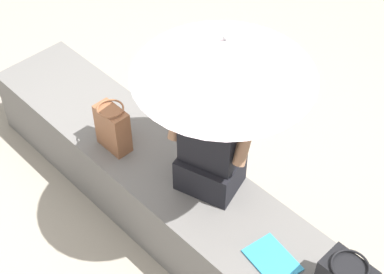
{
  "coord_description": "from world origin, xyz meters",
  "views": [
    {
      "loc": [
        -1.77,
        1.57,
        3.19
      ],
      "look_at": [
        -0.1,
        -0.05,
        0.85
      ],
      "focal_mm": 55.78,
      "sensor_mm": 36.0,
      "label": 1
    }
  ],
  "objects_px": {
    "handbag_black": "(113,128)",
    "magazine": "(272,260)",
    "person_seated": "(211,137)",
    "parasol": "(224,58)"
  },
  "relations": [
    {
      "from": "parasol",
      "to": "magazine",
      "type": "relative_size",
      "value": 4.02
    },
    {
      "from": "handbag_black",
      "to": "magazine",
      "type": "distance_m",
      "value": 1.25
    },
    {
      "from": "magazine",
      "to": "parasol",
      "type": "bearing_deg",
      "value": -3.67
    },
    {
      "from": "parasol",
      "to": "handbag_black",
      "type": "relative_size",
      "value": 3.47
    },
    {
      "from": "parasol",
      "to": "handbag_black",
      "type": "distance_m",
      "value": 1.12
    },
    {
      "from": "person_seated",
      "to": "magazine",
      "type": "bearing_deg",
      "value": 166.76
    },
    {
      "from": "person_seated",
      "to": "parasol",
      "type": "xyz_separation_m",
      "value": [
        -0.09,
        0.02,
        0.6
      ]
    },
    {
      "from": "parasol",
      "to": "magazine",
      "type": "distance_m",
      "value": 1.12
    },
    {
      "from": "handbag_black",
      "to": "magazine",
      "type": "bearing_deg",
      "value": -176.93
    },
    {
      "from": "handbag_black",
      "to": "magazine",
      "type": "xyz_separation_m",
      "value": [
        -1.24,
        -0.07,
        -0.15
      ]
    }
  ]
}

